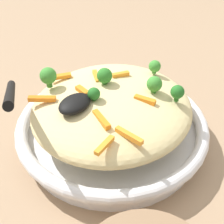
# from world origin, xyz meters

# --- Properties ---
(ground_plane) EXTENTS (2.40, 2.40, 0.00)m
(ground_plane) POSITION_xyz_m (0.00, 0.00, 0.00)
(ground_plane) COLOR #9E7F60
(serving_bowl) EXTENTS (0.32, 0.32, 0.05)m
(serving_bowl) POSITION_xyz_m (0.00, 0.00, 0.03)
(serving_bowl) COLOR silver
(serving_bowl) RESTS_ON ground_plane
(pasta_mound) EXTENTS (0.27, 0.26, 0.06)m
(pasta_mound) POSITION_xyz_m (0.00, 0.00, 0.07)
(pasta_mound) COLOR #DBC689
(pasta_mound) RESTS_ON serving_bowl
(carrot_piece_0) EXTENTS (0.03, 0.03, 0.01)m
(carrot_piece_0) POSITION_xyz_m (-0.02, -0.05, 0.10)
(carrot_piece_0) COLOR orange
(carrot_piece_0) RESTS_ON pasta_mound
(carrot_piece_1) EXTENTS (0.01, 0.03, 0.01)m
(carrot_piece_1) POSITION_xyz_m (-0.01, 0.05, 0.10)
(carrot_piece_1) COLOR orange
(carrot_piece_1) RESTS_ON pasta_mound
(carrot_piece_2) EXTENTS (0.02, 0.03, 0.01)m
(carrot_piece_2) POSITION_xyz_m (0.02, -0.04, 0.10)
(carrot_piece_2) COLOR orange
(carrot_piece_2) RESTS_ON pasta_mound
(carrot_piece_3) EXTENTS (0.01, 0.04, 0.01)m
(carrot_piece_3) POSITION_xyz_m (0.07, 0.07, 0.10)
(carrot_piece_3) COLOR orange
(carrot_piece_3) RESTS_ON pasta_mound
(carrot_piece_4) EXTENTS (0.03, 0.03, 0.01)m
(carrot_piece_4) POSITION_xyz_m (0.01, -0.10, 0.10)
(carrot_piece_4) COLOR orange
(carrot_piece_4) RESTS_ON pasta_mound
(carrot_piece_5) EXTENTS (0.03, 0.02, 0.01)m
(carrot_piece_5) POSITION_xyz_m (-0.05, -0.02, 0.10)
(carrot_piece_5) COLOR orange
(carrot_piece_5) RESTS_ON pasta_mound
(carrot_piece_6) EXTENTS (0.04, 0.01, 0.01)m
(carrot_piece_6) POSITION_xyz_m (0.10, 0.06, 0.10)
(carrot_piece_6) COLOR orange
(carrot_piece_6) RESTS_ON pasta_mound
(carrot_piece_7) EXTENTS (0.03, 0.04, 0.01)m
(carrot_piece_7) POSITION_xyz_m (0.06, 0.03, 0.10)
(carrot_piece_7) COLOR orange
(carrot_piece_7) RESTS_ON pasta_mound
(carrot_piece_8) EXTENTS (0.03, 0.04, 0.01)m
(carrot_piece_8) POSITION_xyz_m (0.07, -0.08, 0.10)
(carrot_piece_8) COLOR orange
(carrot_piece_8) RESTS_ON pasta_mound
(broccoli_floret_0) EXTENTS (0.03, 0.03, 0.03)m
(broccoli_floret_0) POSITION_xyz_m (-0.01, -0.02, 0.11)
(broccoli_floret_0) COLOR #296820
(broccoli_floret_0) RESTS_ON pasta_mound
(broccoli_floret_1) EXTENTS (0.03, 0.03, 0.03)m
(broccoli_floret_1) POSITION_xyz_m (0.04, -0.10, 0.11)
(broccoli_floret_1) COLOR #377928
(broccoli_floret_1) RESTS_ON pasta_mound
(broccoli_floret_2) EXTENTS (0.02, 0.02, 0.02)m
(broccoli_floret_2) POSITION_xyz_m (0.03, -0.01, 0.11)
(broccoli_floret_2) COLOR #205B1C
(broccoli_floret_2) RESTS_ON pasta_mound
(broccoli_floret_3) EXTENTS (0.02, 0.02, 0.02)m
(broccoli_floret_3) POSITION_xyz_m (-0.10, 0.02, 0.11)
(broccoli_floret_3) COLOR #377928
(broccoli_floret_3) RESTS_ON pasta_mound
(broccoli_floret_4) EXTENTS (0.02, 0.02, 0.03)m
(broccoli_floret_4) POSITION_xyz_m (-0.04, 0.05, 0.11)
(broccoli_floret_4) COLOR #377928
(broccoli_floret_4) RESTS_ON pasta_mound
(broccoli_floret_5) EXTENTS (0.02, 0.02, 0.03)m
(broccoli_floret_5) POSITION_xyz_m (-0.05, 0.09, 0.11)
(broccoli_floret_5) COLOR #205B1C
(broccoli_floret_5) RESTS_ON pasta_mound
(serving_spoon) EXTENTS (0.15, 0.15, 0.09)m
(serving_spoon) POSITION_xyz_m (0.09, -0.04, 0.12)
(serving_spoon) COLOR black
(serving_spoon) RESTS_ON pasta_mound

